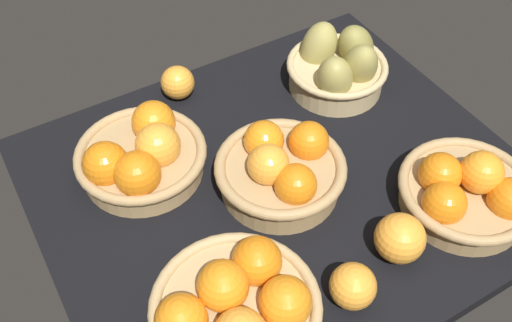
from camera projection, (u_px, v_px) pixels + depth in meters
market_tray at (281, 185)px, 108.15cm from camera, size 84.00×72.00×3.00cm
basket_near_right at (141, 156)px, 104.82cm from camera, size 23.56×23.56×10.97cm
basket_far_right at (236, 309)px, 84.24cm from camera, size 24.78×24.78×12.35cm
basket_center at (281, 169)px, 102.47cm from camera, size 22.97×22.97×11.49cm
basket_far_left at (466, 192)px, 99.73cm from camera, size 23.28×23.28×11.33cm
basket_near_left_pears at (339, 67)px, 120.26cm from camera, size 21.73×21.16×14.77cm
loose_orange_front_gap at (178, 83)px, 119.70cm from camera, size 6.89×6.89×6.89cm
loose_orange_back_gap at (353, 286)px, 88.33cm from camera, size 7.22×7.22×7.22cm
loose_orange_side_gap at (400, 238)px, 93.50cm from camera, size 8.20×8.20×8.20cm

